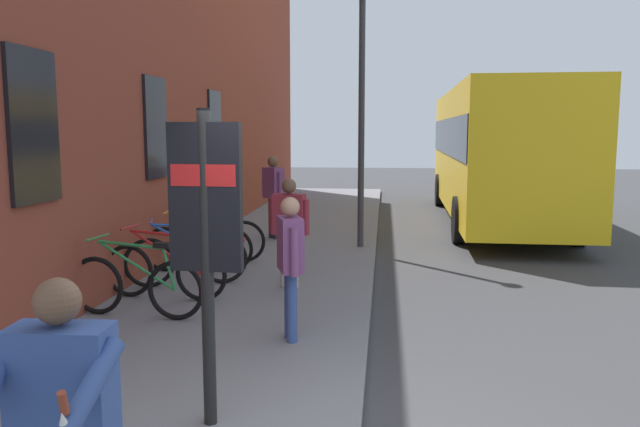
% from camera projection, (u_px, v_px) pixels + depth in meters
% --- Properties ---
extents(ground, '(60.00, 60.00, 0.00)m').
position_uv_depth(ground, '(435.00, 275.00, 10.30)').
color(ground, '#38383A').
extents(sidewalk_pavement, '(24.00, 3.50, 0.12)m').
position_uv_depth(sidewalk_pavement, '(288.00, 246.00, 12.54)').
color(sidewalk_pavement, slate).
rests_on(sidewalk_pavement, ground).
extents(station_facade, '(22.00, 0.65, 7.81)m').
position_uv_depth(station_facade, '(198.00, 57.00, 13.23)').
color(station_facade, brown).
rests_on(station_facade, ground).
extents(bicycle_by_door, '(0.48, 1.76, 0.97)m').
position_uv_depth(bicycle_by_door, '(136.00, 286.00, 7.53)').
color(bicycle_by_door, black).
rests_on(bicycle_by_door, sidewalk_pavement).
extents(bicycle_beside_lamp, '(0.48, 1.76, 0.97)m').
position_uv_depth(bicycle_beside_lamp, '(165.00, 270.00, 8.34)').
color(bicycle_beside_lamp, black).
rests_on(bicycle_beside_lamp, sidewalk_pavement).
extents(bicycle_mid_rack, '(0.70, 1.69, 0.97)m').
position_uv_depth(bicycle_mid_rack, '(187.00, 259.00, 9.08)').
color(bicycle_mid_rack, black).
rests_on(bicycle_mid_rack, sidewalk_pavement).
extents(bicycle_under_window, '(0.48, 1.77, 0.97)m').
position_uv_depth(bicycle_under_window, '(198.00, 247.00, 9.99)').
color(bicycle_under_window, black).
rests_on(bicycle_under_window, sidewalk_pavement).
extents(bicycle_end_of_row, '(0.48, 1.77, 0.97)m').
position_uv_depth(bicycle_end_of_row, '(214.00, 240.00, 10.70)').
color(bicycle_end_of_row, black).
rests_on(bicycle_end_of_row, sidewalk_pavement).
extents(transit_info_sign, '(0.12, 0.55, 2.40)m').
position_uv_depth(transit_info_sign, '(206.00, 218.00, 4.63)').
color(transit_info_sign, black).
rests_on(transit_info_sign, sidewalk_pavement).
extents(city_bus, '(10.56, 2.84, 3.35)m').
position_uv_depth(city_bus, '(496.00, 148.00, 16.10)').
color(city_bus, yellow).
rests_on(city_bus, ground).
extents(pedestrian_by_facade, '(0.53, 0.51, 1.72)m').
position_uv_depth(pedestrian_by_facade, '(273.00, 188.00, 12.99)').
color(pedestrian_by_facade, '#26262D').
rests_on(pedestrian_by_facade, sidewalk_pavement).
extents(pedestrian_crossing_street, '(0.29, 0.59, 1.57)m').
position_uv_depth(pedestrian_crossing_street, '(289.00, 221.00, 8.92)').
color(pedestrian_crossing_street, '#B2A599').
rests_on(pedestrian_crossing_street, sidewalk_pavement).
extents(pedestrian_near_bus, '(0.57, 0.35, 1.55)m').
position_uv_depth(pedestrian_near_bus, '(290.00, 254.00, 6.63)').
color(pedestrian_near_bus, '#334C8C').
rests_on(pedestrian_near_bus, sidewalk_pavement).
extents(tourist_with_hotdogs, '(0.55, 0.62, 1.59)m').
position_uv_depth(tourist_with_hotdogs, '(61.00, 410.00, 2.83)').
color(tourist_with_hotdogs, brown).
rests_on(tourist_with_hotdogs, sidewalk_pavement).
extents(street_lamp, '(0.28, 0.28, 4.91)m').
position_uv_depth(street_lamp, '(362.00, 94.00, 11.82)').
color(street_lamp, '#333338').
rests_on(street_lamp, sidewalk_pavement).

